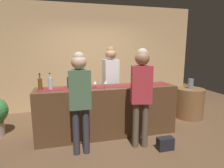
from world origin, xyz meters
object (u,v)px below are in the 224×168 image
Objects in this scene: bartender at (111,76)px; vase_on_side_table at (191,84)px; wine_glass_far_end at (151,79)px; round_side_table at (189,103)px; wine_glass_mid_counter at (106,82)px; wine_bottle_clear at (50,83)px; handbag at (165,144)px; wine_bottle_amber at (40,84)px; wine_glass_near_customer at (95,83)px; customer_browsing at (80,93)px; wine_bottle_green at (69,82)px; customer_sipping at (141,88)px.

bartender is 7.32× the size of vase_on_side_table.
wine_glass_far_end reaches higher than vase_on_side_table.
wine_glass_mid_counter is at bearing -167.32° from round_side_table.
wine_bottle_clear reaches higher than handbag.
wine_bottle_clear is 1.00× the size of wine_bottle_amber.
wine_glass_near_customer reaches higher than handbag.
wine_glass_mid_counter is 0.09× the size of customer_browsing.
wine_bottle_green is at bearing 102.50° from customer_browsing.
round_side_table is at bearing -109.58° from vase_on_side_table.
wine_bottle_green is (0.34, 0.05, 0.00)m from wine_bottle_clear.
wine_bottle_green is 3.04m from round_side_table.
handbag is at bearing -137.62° from round_side_table.
wine_bottle_clear is 0.17× the size of bartender.
wine_bottle_green is at bearing -173.41° from round_side_table.
wine_bottle_clear is 1.26× the size of vase_on_side_table.
bartender is at bearing 57.17° from customer_browsing.
round_side_table is at bearing 21.23° from customer_browsing.
wine_bottle_amber is at bearing 171.56° from customer_sipping.
bartender is 2.37× the size of round_side_table.
customer_sipping is 2.17m from round_side_table.
wine_glass_near_customer is 0.51× the size of handbag.
wine_bottle_clear is 1.01m from wine_glass_mid_counter.
vase_on_side_table is (0.01, 0.02, 0.49)m from round_side_table.
wine_glass_far_end is at bearing 131.91° from bartender.
wine_bottle_amber is 0.41× the size of round_side_table.
wine_bottle_amber is 1.55m from bartender.
handbag is (0.87, -0.76, -0.98)m from wine_glass_mid_counter.
customer_sipping is 1.02m from customer_browsing.
customer_sipping is at bearing 150.81° from handbag.
wine_glass_near_customer is 0.64m from customer_browsing.
vase_on_side_table is at bearing 70.42° from round_side_table.
wine_glass_mid_counter is at bearing -7.06° from wine_bottle_clear.
wine_bottle_clear is at bearing 4.29° from wine_bottle_amber.
customer_sipping reaches higher than wine_glass_near_customer.
wine_glass_far_end is 1.50m from round_side_table.
wine_glass_near_customer is at bearing -168.48° from vase_on_side_table.
wine_bottle_green is 0.41× the size of round_side_table.
wine_glass_near_customer reaches higher than vase_on_side_table.
customer_sipping is at bearing -149.16° from round_side_table.
wine_glass_near_customer is at bearing 59.86° from customer_browsing.
round_side_table is (3.44, 0.40, -0.72)m from wine_bottle_amber.
customer_browsing is (0.14, -0.69, -0.07)m from wine_bottle_green.
wine_bottle_clear is 1.00× the size of wine_bottle_green.
wine_glass_far_end is at bearing 0.42° from wine_bottle_clear.
wine_bottle_green reaches higher than wine_glass_near_customer.
wine_bottle_clear is at bearing 173.20° from wine_glass_near_customer.
wine_glass_near_customer is at bearing 171.91° from wine_glass_mid_counter.
customer_browsing is at bearing -159.47° from vase_on_side_table.
wine_bottle_green is 0.17× the size of bartender.
wine_bottle_green reaches higher than wine_glass_mid_counter.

